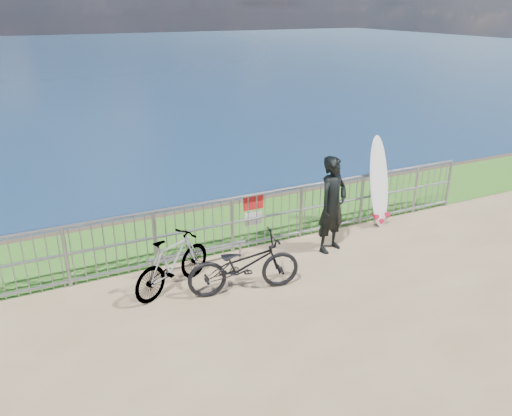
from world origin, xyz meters
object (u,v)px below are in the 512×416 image
surfer (332,205)px  surfboard (379,185)px  bicycle_near (244,265)px  bicycle_far (173,263)px

surfer → surfboard: (1.56, 0.58, -0.04)m
surfboard → bicycle_near: surfboard is taller
bicycle_near → bicycle_far: 1.18m
surfboard → bicycle_near: size_ratio=1.04×
surfboard → surfer: bearing=-159.6°
surfboard → bicycle_far: surfboard is taller
surfboard → bicycle_far: bearing=-171.9°
surfer → bicycle_near: bearing=178.2°
surfer → bicycle_far: size_ratio=1.15×
surfboard → bicycle_near: 3.92m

